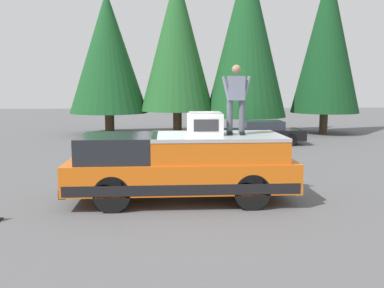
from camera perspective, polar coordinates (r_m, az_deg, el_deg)
ground_plane at (r=10.60m, az=-3.15°, el=-7.55°), size 90.00×90.00×0.00m
pickup_truck at (r=10.28m, az=-1.46°, el=-3.03°), size 2.01×5.54×1.65m
compressor_unit at (r=10.12m, az=1.78°, el=2.82°), size 0.65×0.84×0.56m
person_on_truck_bed at (r=10.17m, az=6.07°, el=6.34°), size 0.29×0.72×1.69m
parked_car_black at (r=20.75m, az=9.49°, el=1.57°), size 1.64×4.10×1.16m
conifer_far_left at (r=26.50m, az=18.04°, el=13.41°), size 4.01×4.01×9.85m
conifer_left at (r=24.90m, az=7.51°, el=14.56°), size 4.71×4.71×10.45m
conifer_center_left at (r=24.73m, az=-2.07°, el=13.88°), size 4.28×4.28×9.43m
conifer_center_right at (r=25.45m, az=-11.49°, el=12.19°), size 4.59×4.59×8.36m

